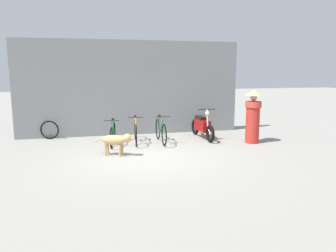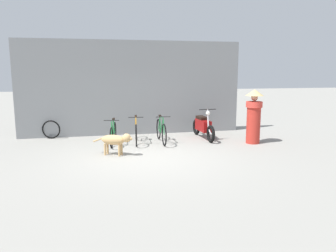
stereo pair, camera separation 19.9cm
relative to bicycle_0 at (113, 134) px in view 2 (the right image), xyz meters
name	(u,v)px [view 2 (the right image)]	position (x,y,z in m)	size (l,w,h in m)	color
ground_plane	(147,157)	(0.81, -1.74, -0.34)	(60.00, 60.00, 0.00)	gray
shop_wall_back	(133,88)	(0.81, 1.59, 1.33)	(7.96, 0.20, 3.34)	slate
bicycle_0	(113,134)	(0.00, 0.00, 0.00)	(0.46, 1.62, 0.83)	black
bicycle_1	(136,131)	(0.73, 0.12, 0.03)	(0.46, 1.77, 0.89)	black
bicycle_2	(161,131)	(1.53, -0.03, 0.03)	(0.46, 1.73, 0.90)	black
motorcycle	(203,126)	(3.05, 0.29, 0.08)	(0.58, 1.95, 1.06)	black
stray_dog	(116,140)	(0.00, -1.36, 0.08)	(1.07, 0.66, 0.62)	tan
person_in_robes	(254,115)	(4.37, -0.75, 0.57)	(0.75, 0.75, 1.71)	#B72D23
spare_tire_left	(51,129)	(-2.02, 1.34, -0.03)	(0.63, 0.20, 0.63)	black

